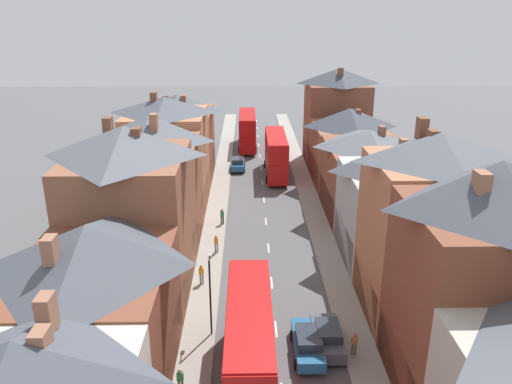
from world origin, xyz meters
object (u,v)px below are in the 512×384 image
Objects in this scene: pedestrian_mid_right at (201,273)px; pedestrian_far_left at (216,243)px; car_near_blue at (308,343)px; car_mid_white at (278,135)px; double_decker_bus_lead at (276,154)px; double_decker_bus_mid_street at (249,345)px; car_mid_black at (328,336)px; car_parked_left_b at (238,164)px; pedestrian_near_right at (180,379)px; double_decker_bus_far_approaching at (247,130)px; pedestrian_mid_left at (354,343)px; street_lamp at (210,291)px; pedestrian_far_right at (222,216)px.

pedestrian_mid_right and pedestrian_far_left have the same top height.
car_mid_white is at bearing 88.61° from car_near_blue.
double_decker_bus_lead is 6.71× the size of pedestrian_far_left.
car_mid_black is (4.91, 3.32, -1.96)m from double_decker_bus_mid_street.
car_parked_left_b is 29.61m from pedestrian_mid_right.
car_near_blue is at bearing 24.20° from pedestrian_near_right.
car_mid_white is (4.91, 4.41, -1.96)m from double_decker_bus_far_approaching.
pedestrian_near_right is 10.63m from pedestrian_mid_left.
pedestrian_far_right is at bearing 90.31° from street_lamp.
double_decker_bus_far_approaching is at bearing 85.87° from pedestrian_near_right.
car_near_blue is 15.03m from pedestrian_far_left.
street_lamp is at bearing 167.90° from car_mid_black.
car_mid_black is 2.61× the size of pedestrian_mid_left.
double_decker_bus_lead reaches higher than pedestrian_far_right.
pedestrian_near_right is (-8.69, -3.89, 0.18)m from car_mid_black.
street_lamp is at bearing -92.98° from double_decker_bus_far_approaching.
pedestrian_near_right and pedestrian_far_left have the same top height.
pedestrian_near_right is (-3.78, -52.34, -1.78)m from double_decker_bus_far_approaching.
car_parked_left_b is at bearing 97.38° from car_near_blue.
double_decker_bus_mid_street is 40.66m from car_parked_left_b.
car_parked_left_b is 0.97× the size of car_mid_white.
pedestrian_mid_left is (10.19, 3.02, 0.00)m from pedestrian_near_right.
street_lamp is (0.33, -11.45, 2.21)m from pedestrian_far_left.
double_decker_bus_lead is 1.00× the size of double_decker_bus_far_approaching.
pedestrian_far_right is (1.25, 23.01, 0.00)m from pedestrian_near_right.
car_near_blue is at bearing -85.79° from double_decker_bus_far_approaching.
street_lamp reaches higher than pedestrian_mid_right.
car_parked_left_b is at bearing 85.50° from pedestrian_mid_right.
pedestrian_mid_left reaches higher than car_near_blue.
double_decker_bus_mid_street reaches higher than pedestrian_mid_right.
double_decker_bus_mid_street is 6.71× the size of pedestrian_far_left.
pedestrian_mid_right is at bearing 139.26° from pedestrian_mid_left.
double_decker_bus_far_approaching is 49.19m from car_near_blue.
double_decker_bus_mid_street and double_decker_bus_far_approaching have the same top height.
street_lamp is at bearing -88.34° from pedestrian_far_left.
double_decker_bus_lead is 16.98m from pedestrian_far_right.
double_decker_bus_mid_street is 7.09m from pedestrian_mid_left.
car_parked_left_b is at bearing 99.44° from car_mid_black.
double_decker_bus_far_approaching is 48.73m from car_mid_black.
car_parked_left_b is 2.60× the size of pedestrian_far_right.
double_decker_bus_lead is 18.15m from car_mid_white.
double_decker_bus_lead is 35.88m from pedestrian_mid_left.
double_decker_bus_mid_street is 2.38× the size of car_near_blue.
double_decker_bus_lead is 1.00× the size of double_decker_bus_mid_street.
double_decker_bus_far_approaching is at bearing 84.92° from pedestrian_mid_right.
pedestrian_near_right reaches higher than car_near_blue.
pedestrian_near_right is 0.29× the size of street_lamp.
car_mid_white is at bearing 90.00° from car_mid_black.
pedestrian_far_left is 11.67m from street_lamp.
pedestrian_near_right is 1.00× the size of pedestrian_mid_right.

